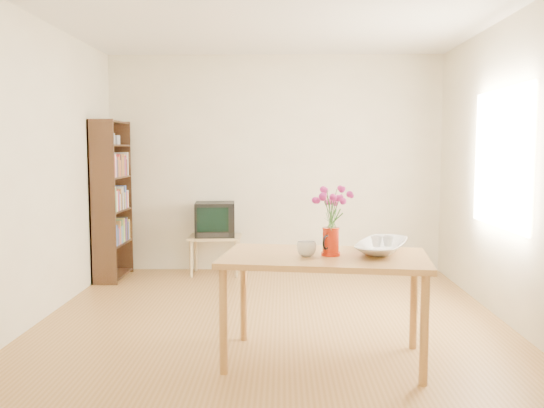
{
  "coord_description": "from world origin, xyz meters",
  "views": [
    {
      "loc": [
        0.09,
        -4.72,
        1.49
      ],
      "look_at": [
        0.0,
        0.3,
        1.0
      ],
      "focal_mm": 38.0,
      "sensor_mm": 36.0,
      "label": 1
    }
  ],
  "objects_px": {
    "pitcher": "(331,243)",
    "table": "(325,267)",
    "bowl": "(383,221)",
    "mug": "(307,249)",
    "television": "(215,219)"
  },
  "relations": [
    {
      "from": "table",
      "to": "pitcher",
      "type": "xyz_separation_m",
      "value": [
        0.04,
        -0.01,
        0.17
      ]
    },
    {
      "from": "table",
      "to": "bowl",
      "type": "relative_size",
      "value": 3.19
    },
    {
      "from": "table",
      "to": "pitcher",
      "type": "bearing_deg",
      "value": -7.49
    },
    {
      "from": "table",
      "to": "mug",
      "type": "xyz_separation_m",
      "value": [
        -0.13,
        -0.05,
        0.13
      ]
    },
    {
      "from": "mug",
      "to": "television",
      "type": "height_order",
      "value": "television"
    },
    {
      "from": "bowl",
      "to": "mug",
      "type": "bearing_deg",
      "value": -161.11
    },
    {
      "from": "bowl",
      "to": "television",
      "type": "xyz_separation_m",
      "value": [
        -1.5,
        2.63,
        -0.31
      ]
    },
    {
      "from": "pitcher",
      "to": "table",
      "type": "bearing_deg",
      "value": -165.19
    },
    {
      "from": "table",
      "to": "pitcher",
      "type": "height_order",
      "value": "pitcher"
    },
    {
      "from": "mug",
      "to": "bowl",
      "type": "relative_size",
      "value": 0.28
    },
    {
      "from": "pitcher",
      "to": "television",
      "type": "xyz_separation_m",
      "value": [
        -1.12,
        2.78,
        -0.18
      ]
    },
    {
      "from": "pitcher",
      "to": "mug",
      "type": "bearing_deg",
      "value": -136.66
    },
    {
      "from": "mug",
      "to": "pitcher",
      "type": "bearing_deg",
      "value": 160.53
    },
    {
      "from": "pitcher",
      "to": "bowl",
      "type": "relative_size",
      "value": 0.42
    },
    {
      "from": "table",
      "to": "bowl",
      "type": "distance_m",
      "value": 0.53
    }
  ]
}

